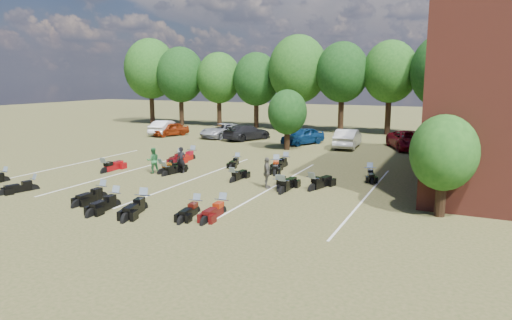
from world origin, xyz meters
The scene contains 36 objects.
ground centered at (0.00, 0.00, 0.00)m, with size 160.00×160.00×0.00m, color brown.
car_0 centered at (-16.08, 19.01, 0.68)m, with size 1.60×3.98×1.36m, color maroon.
car_1 centered at (-16.96, 19.48, 0.76)m, with size 1.62×4.64×1.53m, color silver.
car_2 centered at (-10.56, 20.08, 0.70)m, with size 2.33×5.05×1.40m, color #96989F.
car_3 centered at (-7.62, 19.56, 0.73)m, with size 2.06×5.06×1.47m, color black.
car_4 centered at (-1.84, 18.99, 0.74)m, with size 1.76×4.36×1.49m, color navy.
car_5 centered at (2.30, 18.63, 0.80)m, with size 1.70×4.88×1.61m, color #B3B3AE.
car_6 centered at (7.08, 19.80, 0.76)m, with size 2.52×5.46×1.52m, color #620511.
car_7 centered at (8.81, 20.08, 0.65)m, with size 1.83×4.50×1.31m, color #37373C.
person_black centered at (-4.65, 3.99, 0.81)m, with size 0.59×0.39×1.63m, color black.
person_green centered at (-6.19, 3.19, 0.80)m, with size 0.78×0.61×1.61m, color #276A35.
person_grey centered at (1.77, 2.56, 0.84)m, with size 0.99×0.41×1.68m, color #535147.
motorcycle_0 centered at (-12.50, -2.25, 0.00)m, with size 0.67×2.11×1.18m, color black, non-canonical shape.
motorcycle_1 centered at (-9.32, -2.96, 0.00)m, with size 0.67×2.10×1.17m, color black, non-canonical shape.
motorcycle_2 centered at (-4.76, -2.78, 0.00)m, with size 0.73×2.29×1.28m, color black, non-canonical shape.
motorcycle_3 centered at (-3.21, -3.60, 0.00)m, with size 0.75×2.34×1.31m, color black, non-canonical shape.
motorcycle_4 centered at (-1.68, -3.52, 0.00)m, with size 0.78×2.45×1.36m, color black, non-canonical shape.
motorcycle_5 centered at (0.76, -2.95, 0.00)m, with size 0.67×2.10×1.17m, color black, non-canonical shape.
motorcycle_6 centered at (1.81, -2.52, 0.00)m, with size 0.71×2.24×1.25m, color #44090A, non-canonical shape.
motorcycle_7 centered at (-9.03, 2.00, 0.00)m, with size 0.77×2.41×1.35m, color maroon, non-canonical shape.
motorcycle_8 centered at (-5.58, 3.24, 0.00)m, with size 0.76×2.39×1.33m, color black, non-canonical shape.
motorcycle_9 centered at (-5.05, 2.87, 0.00)m, with size 0.68×2.15×1.20m, color black, non-canonical shape.
motorcycle_10 centered at (-0.56, 3.08, 0.00)m, with size 0.69×2.16×1.21m, color black, non-canonical shape.
motorcycle_11 centered at (2.93, 1.85, 0.00)m, with size 0.79×2.49×1.39m, color black, non-canonical shape.
motorcycle_12 centered at (2.56, 2.30, 0.00)m, with size 0.70×2.19×1.22m, color black, non-canonical shape.
motorcycle_13 centered at (4.17, 3.03, 0.00)m, with size 0.80×2.51×1.40m, color black, non-canonical shape.
motorcycle_14 centered at (-7.15, 7.52, 0.00)m, with size 0.71×2.23×1.24m, color #42090E, non-canonical shape.
motorcycle_15 centered at (-6.66, 8.39, 0.00)m, with size 0.79×2.48×1.38m, color #98100B, non-canonical shape.
motorcycle_17 centered at (0.33, 7.42, 0.00)m, with size 0.77×2.42×1.35m, color black, non-canonical shape.
motorcycle_18 centered at (-2.73, 7.87, 0.00)m, with size 0.65×2.04×1.14m, color black, non-canonical shape.
motorcycle_19 centered at (0.45, 8.74, 0.00)m, with size 0.76×2.38×1.33m, color black, non-canonical shape.
motorcycle_20 centered at (6.29, 7.51, 0.00)m, with size 0.70×2.20×1.23m, color black, non-canonical shape.
tree_line centered at (-1.00, 29.00, 6.31)m, with size 56.00×6.00×9.79m.
young_tree_near_building centered at (10.50, 1.00, 2.75)m, with size 2.80×2.80×4.16m.
young_tree_midfield centered at (-2.00, 15.50, 3.09)m, with size 3.20×3.20×4.70m.
parking_lines centered at (-3.00, 3.00, 0.01)m, with size 20.10×14.00×0.01m.
Camera 1 is at (11.19, -19.39, 5.84)m, focal length 32.00 mm.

